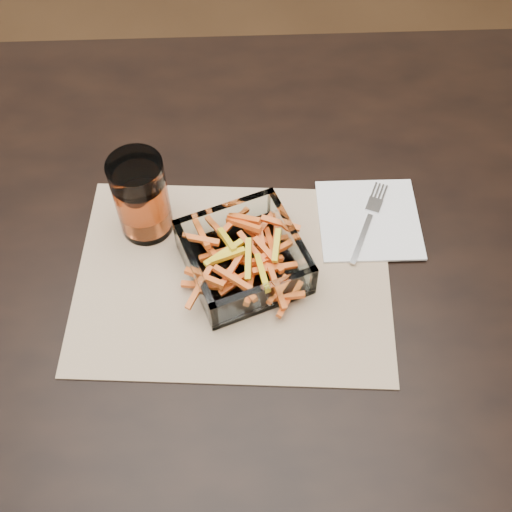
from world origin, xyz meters
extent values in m
plane|color=#331E0F|center=(0.00, 0.00, 0.00)|extent=(4.50, 4.50, 0.00)
cube|color=black|center=(0.00, 0.00, 0.73)|extent=(1.60, 0.90, 0.03)
cube|color=tan|center=(0.01, -0.09, 0.75)|extent=(0.47, 0.36, 0.00)
cube|color=white|center=(0.03, -0.08, 0.76)|extent=(0.20, 0.20, 0.01)
cube|color=white|center=(0.00, -0.01, 0.78)|extent=(0.15, 0.06, 0.06)
cube|color=white|center=(0.05, -0.14, 0.78)|extent=(0.15, 0.06, 0.06)
cube|color=white|center=(-0.04, -0.10, 0.78)|extent=(0.06, 0.15, 0.06)
cube|color=white|center=(0.10, -0.05, 0.78)|extent=(0.06, 0.15, 0.06)
cylinder|color=white|center=(-0.11, 0.01, 0.82)|extent=(0.08, 0.08, 0.14)
cylinder|color=#BF471B|center=(-0.11, 0.01, 0.81)|extent=(0.07, 0.07, 0.09)
cube|color=white|center=(0.22, 0.00, 0.76)|extent=(0.15, 0.15, 0.00)
cube|color=silver|center=(0.21, -0.03, 0.76)|extent=(0.05, 0.09, 0.00)
cube|color=silver|center=(0.23, 0.03, 0.76)|extent=(0.03, 0.03, 0.00)
cube|color=silver|center=(0.24, 0.06, 0.76)|extent=(0.02, 0.03, 0.00)
cube|color=silver|center=(0.24, 0.06, 0.76)|extent=(0.02, 0.03, 0.00)
cube|color=silver|center=(0.25, 0.05, 0.76)|extent=(0.02, 0.03, 0.00)
cube|color=silver|center=(0.25, 0.05, 0.76)|extent=(0.02, 0.03, 0.00)
camera|label=1|loc=(0.03, -0.57, 1.54)|focal=45.00mm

